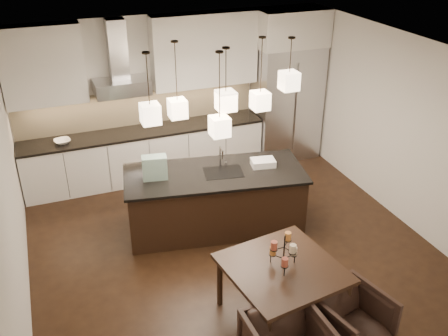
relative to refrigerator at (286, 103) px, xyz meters
name	(u,v)px	position (x,y,z in m)	size (l,w,h in m)	color
floor	(229,244)	(-2.10, -2.38, -1.08)	(5.50, 5.50, 0.02)	black
ceiling	(230,53)	(-2.10, -2.38, 1.73)	(5.50, 5.50, 0.02)	white
wall_back	(172,93)	(-2.10, 0.38, 0.32)	(5.50, 0.02, 2.80)	silver
wall_front	(346,290)	(-2.10, -5.14, 0.32)	(5.50, 0.02, 2.80)	silver
wall_left	(7,196)	(-4.86, -2.38, 0.32)	(0.02, 5.50, 2.80)	silver
wall_right	(400,128)	(0.66, -2.38, 0.32)	(0.02, 5.50, 2.80)	silver
refrigerator	(286,103)	(0.00, 0.00, 0.00)	(1.20, 0.72, 2.15)	#B7B7BA
fridge_panel	(291,27)	(0.00, 0.00, 1.40)	(1.26, 0.72, 0.65)	silver
lower_cabinets	(146,155)	(-2.73, 0.05, -0.64)	(4.21, 0.62, 0.88)	silver
countertop	(144,131)	(-2.73, 0.05, -0.17)	(4.21, 0.66, 0.04)	black
backsplash	(139,107)	(-2.73, 0.35, 0.16)	(4.21, 0.02, 0.63)	tan
upper_cab_left	(42,66)	(-4.20, 0.19, 1.10)	(1.25, 0.35, 1.25)	silver
upper_cab_right	(204,50)	(-1.55, 0.19, 1.10)	(1.86, 0.35, 1.25)	silver
hood_canopy	(122,87)	(-3.03, 0.10, 0.65)	(0.90, 0.52, 0.24)	#B7B7BA
hood_chimney	(117,49)	(-3.03, 0.21, 1.24)	(0.30, 0.28, 0.96)	#B7B7BA
fruit_bowl	(62,141)	(-4.10, 0.00, -0.12)	(0.26, 0.26, 0.06)	silver
island_body	(215,201)	(-2.13, -1.88, -0.63)	(2.54, 1.02, 0.89)	black
island_top	(215,174)	(-2.13, -1.88, -0.16)	(2.62, 1.10, 0.04)	black
faucet	(220,157)	(-2.01, -1.79, 0.05)	(0.10, 0.24, 0.39)	silver
tote_bag	(155,168)	(-2.98, -1.74, 0.03)	(0.35, 0.18, 0.35)	#21624C
food_container	(263,163)	(-1.38, -1.93, -0.09)	(0.35, 0.24, 0.10)	silver
dining_table	(281,292)	(-2.06, -3.93, -0.71)	(1.22, 1.22, 0.73)	black
candelabra	(284,251)	(-2.06, -3.93, -0.13)	(0.35, 0.35, 0.43)	black
candle_a	(294,251)	(-1.92, -3.91, -0.17)	(0.07, 0.07, 0.10)	beige
candle_b	(273,251)	(-2.14, -3.83, -0.17)	(0.07, 0.07, 0.10)	#CE7F38
candle_c	(285,262)	(-2.11, -4.06, -0.17)	(0.07, 0.07, 0.10)	#A54835
candle_d	(288,236)	(-1.96, -3.83, -0.01)	(0.07, 0.07, 0.10)	#CE7F38
candle_e	(274,245)	(-2.19, -3.93, -0.01)	(0.07, 0.07, 0.10)	#A54835
candle_f	(293,249)	(-2.02, -4.06, -0.01)	(0.07, 0.07, 0.10)	beige
armchair_right	(352,321)	(-1.54, -4.60, -0.74)	(0.72, 0.74, 0.67)	black
pendant_a	(150,114)	(-3.03, -1.95, 0.92)	(0.24, 0.24, 0.26)	#FCDDB1
pendant_b	(178,108)	(-2.55, -1.53, 0.78)	(0.24, 0.24, 0.26)	#FCDDB1
pendant_c	(226,101)	(-2.04, -2.08, 1.02)	(0.24, 0.24, 0.26)	#FCDDB1
pendant_d	(260,101)	(-1.37, -1.72, 0.81)	(0.24, 0.24, 0.26)	#FCDDB1
pendant_e	(289,81)	(-1.01, -1.90, 1.11)	(0.24, 0.24, 0.26)	#FCDDB1
pendant_f	(220,126)	(-2.18, -2.23, 0.73)	(0.24, 0.24, 0.26)	#FCDDB1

